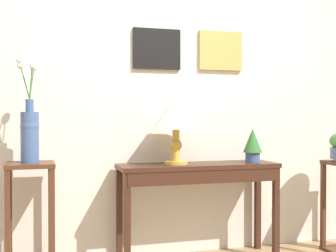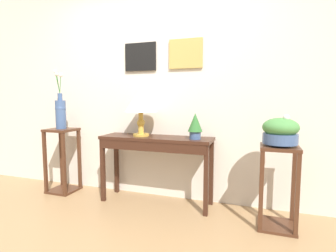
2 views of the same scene
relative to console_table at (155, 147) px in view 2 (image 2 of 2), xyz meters
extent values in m
cube|color=beige|center=(-0.10, 0.30, 0.75)|extent=(9.00, 0.10, 2.80)
cube|color=black|center=(-0.28, 0.23, 1.04)|extent=(0.39, 0.02, 0.33)
cube|color=#A37EB2|center=(-0.28, 0.23, 1.04)|extent=(0.32, 0.01, 0.26)
cube|color=tan|center=(0.28, 0.23, 1.04)|extent=(0.39, 0.02, 0.33)
cube|color=#969A9A|center=(0.28, 0.23, 1.04)|extent=(0.31, 0.01, 0.26)
cube|color=#381E14|center=(0.00, 0.02, 0.10)|extent=(1.27, 0.37, 0.03)
cube|color=#381E14|center=(0.00, -0.14, 0.03)|extent=(1.20, 0.03, 0.10)
cube|color=#381E14|center=(-0.60, -0.13, -0.29)|extent=(0.04, 0.04, 0.73)
cube|color=#381E14|center=(0.60, -0.13, -0.29)|extent=(0.04, 0.04, 0.73)
cube|color=#381E14|center=(-0.60, 0.18, -0.29)|extent=(0.04, 0.04, 0.73)
cube|color=#381E14|center=(0.60, 0.18, -0.29)|extent=(0.04, 0.04, 0.73)
cylinder|color=gold|center=(-0.18, 0.02, 0.13)|extent=(0.18, 0.18, 0.02)
cylinder|color=gold|center=(-0.18, 0.02, 0.20)|extent=(0.06, 0.06, 0.13)
sphere|color=gold|center=(-0.18, 0.02, 0.26)|extent=(0.09, 0.09, 0.09)
cylinder|color=gold|center=(-0.18, 0.02, 0.33)|extent=(0.06, 0.06, 0.13)
cone|color=beige|center=(-0.18, 0.02, 0.52)|extent=(0.38, 0.38, 0.26)
cylinder|color=#3D5684|center=(0.46, -0.01, 0.16)|extent=(0.12, 0.12, 0.08)
cone|color=#2D662D|center=(0.46, -0.01, 0.29)|extent=(0.15, 0.15, 0.19)
cube|color=#472819|center=(-1.27, -0.02, 0.15)|extent=(0.33, 0.33, 0.03)
cube|color=#472819|center=(-1.27, -0.02, -0.64)|extent=(0.33, 0.33, 0.03)
cube|color=#472819|center=(-1.41, -0.16, -0.25)|extent=(0.04, 0.04, 0.75)
cube|color=#472819|center=(-1.13, -0.16, -0.25)|extent=(0.04, 0.04, 0.75)
cube|color=#472819|center=(-1.41, 0.13, -0.25)|extent=(0.04, 0.04, 0.75)
cube|color=#472819|center=(-1.13, 0.13, -0.25)|extent=(0.04, 0.04, 0.75)
cylinder|color=#3D5684|center=(-1.27, -0.02, 0.34)|extent=(0.13, 0.13, 0.36)
sphere|color=#3D5684|center=(-1.27, -0.02, 0.42)|extent=(0.13, 0.13, 0.13)
cylinder|color=#3D5684|center=(-1.27, -0.02, 0.56)|extent=(0.06, 0.06, 0.09)
cylinder|color=#387A38|center=(-1.26, -0.02, 0.72)|extent=(0.04, 0.01, 0.23)
sphere|color=white|center=(-1.24, -0.02, 0.83)|extent=(0.05, 0.05, 0.05)
cylinder|color=#387A38|center=(-1.31, -0.01, 0.74)|extent=(0.08, 0.02, 0.27)
sphere|color=white|center=(-1.34, -0.01, 0.88)|extent=(0.04, 0.04, 0.04)
cylinder|color=#387A38|center=(-1.26, -0.05, 0.72)|extent=(0.03, 0.07, 0.23)
sphere|color=white|center=(-1.25, -0.08, 0.83)|extent=(0.04, 0.04, 0.04)
cylinder|color=#387A38|center=(-1.30, 0.00, 0.72)|extent=(0.07, 0.04, 0.24)
sphere|color=white|center=(-1.33, 0.01, 0.84)|extent=(0.05, 0.05, 0.05)
cube|color=#472819|center=(1.27, -0.15, 0.10)|extent=(0.33, 0.33, 0.03)
cube|color=#472819|center=(1.27, -0.15, -0.64)|extent=(0.33, 0.33, 0.03)
cube|color=#472819|center=(1.13, -0.30, -0.27)|extent=(0.04, 0.03, 0.71)
cube|color=#472819|center=(1.41, -0.30, -0.27)|extent=(0.04, 0.03, 0.71)
cube|color=#472819|center=(1.13, -0.01, -0.27)|extent=(0.04, 0.04, 0.71)
cube|color=#472819|center=(1.41, -0.01, -0.27)|extent=(0.04, 0.04, 0.71)
cylinder|color=#3D5684|center=(1.27, -0.15, 0.12)|extent=(0.14, 0.14, 0.02)
cylinder|color=#3D5684|center=(1.27, -0.15, 0.18)|extent=(0.30, 0.30, 0.09)
ellipsoid|color=#478442|center=(1.27, -0.15, 0.28)|extent=(0.31, 0.31, 0.17)
cylinder|color=#478442|center=(1.29, -0.16, 0.29)|extent=(0.05, 0.02, 0.13)
sphere|color=white|center=(1.31, -0.16, 0.35)|extent=(0.04, 0.04, 0.04)
cylinder|color=#478442|center=(1.29, -0.16, 0.30)|extent=(0.05, 0.03, 0.15)
sphere|color=white|center=(1.31, -0.17, 0.37)|extent=(0.06, 0.06, 0.06)
cylinder|color=#478442|center=(1.27, -0.17, 0.28)|extent=(0.02, 0.05, 0.11)
sphere|color=white|center=(1.26, -0.19, 0.34)|extent=(0.05, 0.05, 0.05)
cylinder|color=#478442|center=(1.29, -0.15, 0.29)|extent=(0.04, 0.02, 0.12)
sphere|color=white|center=(1.30, -0.14, 0.34)|extent=(0.04, 0.04, 0.04)
cylinder|color=#478442|center=(1.28, -0.16, 0.28)|extent=(0.03, 0.03, 0.11)
sphere|color=white|center=(1.28, -0.17, 0.34)|extent=(0.06, 0.06, 0.06)
camera|label=1|loc=(-1.25, -3.35, 0.47)|focal=48.77mm
camera|label=2|loc=(1.09, -2.69, 0.54)|focal=28.18mm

